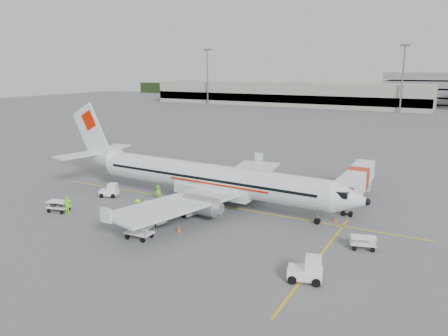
{
  "coord_description": "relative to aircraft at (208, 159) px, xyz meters",
  "views": [
    {
      "loc": [
        22.64,
        -40.15,
        14.82
      ],
      "look_at": [
        0.0,
        2.0,
        3.8
      ],
      "focal_mm": 35.0,
      "sensor_mm": 36.0,
      "label": 1
    }
  ],
  "objects": [
    {
      "name": "cone_stbd",
      "position": [
        1.85,
        -8.69,
        -4.83
      ],
      "size": [
        0.35,
        0.35,
        0.57
      ],
      "primitive_type": "cone",
      "color": "orange",
      "rests_on": "ground"
    },
    {
      "name": "cart_empty_b",
      "position": [
        17.61,
        -4.61,
        -4.58
      ],
      "size": [
        2.33,
        1.75,
        1.08
      ],
      "primitive_type": null,
      "rotation": [
        0.0,
        0.0,
        0.28
      ],
      "color": "white",
      "rests_on": "ground"
    },
    {
      "name": "tug_aft",
      "position": [
        -11.77,
        -3.12,
        -4.32
      ],
      "size": [
        2.37,
        1.87,
        1.6
      ],
      "primitive_type": null,
      "rotation": [
        0.0,
        0.0,
        0.38
      ],
      "color": "white",
      "rests_on": "ground"
    },
    {
      "name": "stripe_cross",
      "position": [
        14.86,
        -8.02,
        -5.11
      ],
      "size": [
        0.2,
        20.0,
        0.01
      ],
      "primitive_type": "cube",
      "color": "yellow",
      "rests_on": "ground"
    },
    {
      "name": "treeline",
      "position": [
        0.86,
        174.98,
        -2.12
      ],
      "size": [
        300.0,
        3.0,
        6.0
      ],
      "primitive_type": null,
      "color": "black",
      "rests_on": "ground"
    },
    {
      "name": "cone_port",
      "position": [
        5.88,
        15.94,
        -4.8
      ],
      "size": [
        0.39,
        0.39,
        0.63
      ],
      "primitive_type": "cone",
      "color": "orange",
      "rests_on": "ground"
    },
    {
      "name": "aircraft",
      "position": [
        0.0,
        0.0,
        0.0
      ],
      "size": [
        38.58,
        30.98,
        10.23
      ],
      "primitive_type": null,
      "rotation": [
        0.0,
        0.0,
        -0.05
      ],
      "color": "white",
      "rests_on": "ground"
    },
    {
      "name": "jet_bridge",
      "position": [
        14.33,
        8.49,
        -3.18
      ],
      "size": [
        3.25,
        14.86,
        3.88
      ],
      "primitive_type": null,
      "rotation": [
        0.0,
        0.0,
        0.03
      ],
      "color": "white",
      "rests_on": "ground"
    },
    {
      "name": "cart_empty_a",
      "position": [
        -0.34,
        -11.68,
        -4.49
      ],
      "size": [
        2.45,
        1.51,
        1.25
      ],
      "primitive_type": null,
      "rotation": [
        0.0,
        0.0,
        0.04
      ],
      "color": "white",
      "rests_on": "ground"
    },
    {
      "name": "crew_b",
      "position": [
        -5.84,
        -1.52,
        -4.25
      ],
      "size": [
        1.05,
        1.06,
        1.73
      ],
      "primitive_type": "imported",
      "rotation": [
        0.0,
        0.0,
        -0.83
      ],
      "color": "#7EEB1E",
      "rests_on": "ground"
    },
    {
      "name": "terminal_west",
      "position": [
        -39.14,
        129.98,
        -0.62
      ],
      "size": [
        110.0,
        22.0,
        9.0
      ],
      "primitive_type": null,
      "color": "gray",
      "rests_on": "ground"
    },
    {
      "name": "tug_mid",
      "position": [
        -1.48,
        -7.92,
        -4.24
      ],
      "size": [
        2.53,
        1.88,
        1.74
      ],
      "primitive_type": null,
      "rotation": [
        0.0,
        0.0,
        -0.29
      ],
      "color": "white",
      "rests_on": "ground"
    },
    {
      "name": "crew_a",
      "position": [
        -1.29,
        -1.56,
        -4.29
      ],
      "size": [
        0.64,
        0.46,
        1.65
      ],
      "primitive_type": "imported",
      "rotation": [
        0.0,
        0.0,
        0.11
      ],
      "color": "#7EEB1E",
      "rests_on": "ground"
    },
    {
      "name": "crew_d",
      "position": [
        -11.23,
        -9.84,
        -4.16
      ],
      "size": [
        1.14,
        0.51,
        1.91
      ],
      "primitive_type": "imported",
      "rotation": [
        0.0,
        0.0,
        3.18
      ],
      "color": "#7EEB1E",
      "rests_on": "ground"
    },
    {
      "name": "stripe_lead",
      "position": [
        0.86,
        -0.02,
        -5.11
      ],
      "size": [
        44.0,
        0.2,
        0.01
      ],
      "primitive_type": "cube",
      "color": "yellow",
      "rests_on": "ground"
    },
    {
      "name": "cone_nose",
      "position": [
        13.92,
        0.9,
        -4.85
      ],
      "size": [
        0.32,
        0.32,
        0.53
      ],
      "primitive_type": "cone",
      "color": "orange",
      "rests_on": "ground"
    },
    {
      "name": "belt_loader",
      "position": [
        -1.01,
        -4.08,
        -3.68
      ],
      "size": [
        5.67,
        3.44,
        2.88
      ],
      "primitive_type": null,
      "rotation": [
        0.0,
        0.0,
        -0.29
      ],
      "color": "white",
      "rests_on": "ground"
    },
    {
      "name": "crew_c",
      "position": [
        -4.46,
        -6.82,
        -4.25
      ],
      "size": [
        1.16,
        1.29,
        1.74
      ],
      "primitive_type": "imported",
      "rotation": [
        0.0,
        0.0,
        2.16
      ],
      "color": "#7EEB1E",
      "rests_on": "ground"
    },
    {
      "name": "cart_loaded_a",
      "position": [
        -3.25,
        -5.96,
        -4.49
      ],
      "size": [
        2.4,
        1.42,
        1.25
      ],
      "primitive_type": null,
      "rotation": [
        0.0,
        0.0,
        0.0
      ],
      "color": "white",
      "rests_on": "ground"
    },
    {
      "name": "mast_west",
      "position": [
        -69.14,
        117.98,
        5.88
      ],
      "size": [
        3.2,
        1.2,
        22.0
      ],
      "primitive_type": null,
      "color": "slate",
      "rests_on": "ground"
    },
    {
      "name": "cart_loaded_b",
      "position": [
        -12.58,
        -9.84,
        -4.53
      ],
      "size": [
        2.48,
        1.78,
        1.17
      ],
      "primitive_type": null,
      "rotation": [
        0.0,
        0.0,
        0.21
      ],
      "color": "white",
      "rests_on": "ground"
    },
    {
      "name": "ground",
      "position": [
        0.86,
        -0.02,
        -5.12
      ],
      "size": [
        360.0,
        360.0,
        0.0
      ],
      "primitive_type": "plane",
      "color": "#56595B"
    },
    {
      "name": "mast_center",
      "position": [
        5.86,
        117.98,
        5.88
      ],
      "size": [
        3.2,
        1.2,
        22.0
      ],
      "primitive_type": null,
      "color": "slate",
      "rests_on": "ground"
    },
    {
      "name": "tug_fore",
      "position": [
        15.09,
        -12.37,
        -4.18
      ],
      "size": [
        2.7,
        1.94,
        1.88
      ],
      "primitive_type": null,
      "rotation": [
        0.0,
        0.0,
        0.25
      ],
      "color": "white",
      "rests_on": "ground"
    }
  ]
}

